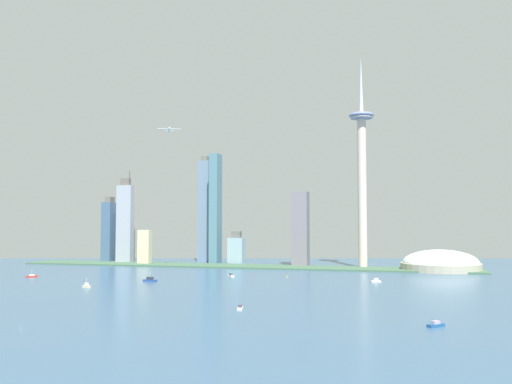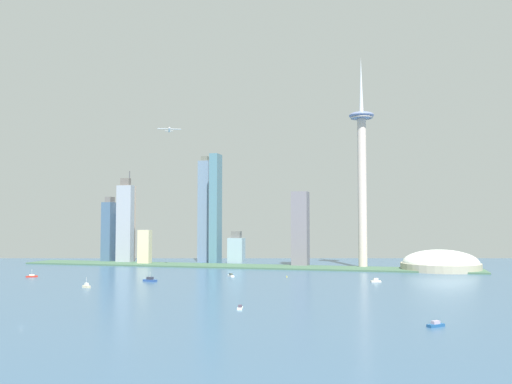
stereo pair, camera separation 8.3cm
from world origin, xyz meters
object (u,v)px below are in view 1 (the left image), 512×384
Objects in this scene: skyscraper_2 at (125,223)px; boat_3 at (150,280)px; boat_0 at (231,276)px; boat_6 at (436,325)px; skyscraper_1 at (145,247)px; boat_1 at (240,308)px; skyscraper_6 at (205,210)px; channel_buoy_0 at (287,276)px; boat_2 at (376,281)px; skyscraper_3 at (216,209)px; skyscraper_5 at (109,231)px; skyscraper_4 at (300,229)px; observation_tower at (362,163)px; boat_4 at (86,286)px; skyscraper_0 at (129,223)px; skyscraper_7 at (236,250)px; airplane at (169,130)px; boat_5 at (32,276)px; stadium_dome at (441,264)px.

skyscraper_2 is 8.01× the size of boat_3.
boat_0 is (234.15, -167.46, -63.79)m from skyscraper_2.
boat_0 is 1.17× the size of boat_6.
skyscraper_1 is 5.16× the size of boat_1.
skyscraper_6 is 74.45× the size of channel_buoy_0.
boat_2 is at bearing -24.28° from skyscraper_2.
boat_3 reaches higher than boat_6.
skyscraper_2 is 0.78× the size of skyscraper_6.
skyscraper_5 is at bearing -175.02° from skyscraper_3.
skyscraper_4 is at bearing -81.20° from boat_2.
channel_buoy_0 is (-79.56, -158.54, -151.95)m from observation_tower.
skyscraper_6 reaches higher than boat_4.
boat_1 is (351.54, -414.22, -50.26)m from skyscraper_5.
skyscraper_0 reaches higher than skyscraper_7.
skyscraper_2 is (-45.74, 20.44, 38.31)m from skyscraper_1.
airplane is at bearing 166.02° from channel_buoy_0.
skyscraper_0 is 309.82m from skyscraper_4.
channel_buoy_0 is at bearing -85.48° from skyscraper_4.
skyscraper_0 is at bearing -162.98° from airplane.
airplane reaches higher than skyscraper_5.
boat_2 is (406.90, -183.54, -63.71)m from skyscraper_2.
skyscraper_3 is 311.11m from boat_5.
skyscraper_0 is at bearing 173.24° from skyscraper_3.
stadium_dome is 9.20× the size of boat_6.
skyscraper_2 is at bearing -179.58° from observation_tower.
skyscraper_1 is at bearing -47.34° from boat_2.
skyscraper_7 is at bearing 174.27° from observation_tower.
skyscraper_0 is 101.90m from skyscraper_1.
skyscraper_1 is 218.85m from boat_5.
boat_6 is at bearing -69.38° from skyscraper_4.
observation_tower is at bearing -5.73° from skyscraper_7.
airplane is (162.75, -125.70, 142.71)m from skyscraper_5.
boat_5 is at bearing -89.18° from skyscraper_2.
skyscraper_5 reaches higher than boat_0.
channel_buoy_0 is (-185.07, -142.59, -7.94)m from stadium_dome.
boat_3 reaches higher than boat_2.
boat_0 is at bearing 37.69° from airplane.
boat_1 is at bearing -54.65° from skyscraper_1.
boat_4 is at bearing -67.82° from skyscraper_2.
skyscraper_7 is 4.97× the size of boat_1.
skyscraper_0 is 5.08× the size of airplane.
boat_5 is at bearing -118.41° from skyscraper_3.
boat_2 is 1.12× the size of boat_4.
boat_6 is (139.52, -35.20, 0.25)m from boat_1.
channel_buoy_0 is at bearing -49.43° from skyscraper_6.
boat_0 reaches higher than channel_buoy_0.
boat_6 reaches higher than channel_buoy_0.
boat_1 is at bearing -53.34° from skyscraper_0.
boat_0 is at bearing -170.05° from channel_buoy_0.
boat_1 is 1.00× the size of boat_4.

